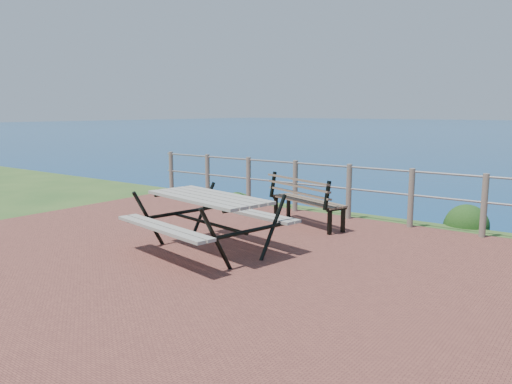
% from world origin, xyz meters
% --- Properties ---
extents(ground, '(10.00, 7.00, 0.12)m').
position_xyz_m(ground, '(0.00, 0.00, 0.00)').
color(ground, brown).
rests_on(ground, ground).
extents(safety_railing, '(9.40, 0.10, 1.00)m').
position_xyz_m(safety_railing, '(0.00, 3.35, 0.57)').
color(safety_railing, '#6B5B4C').
rests_on(safety_railing, ground).
extents(picnic_table, '(2.00, 1.62, 0.80)m').
position_xyz_m(picnic_table, '(-0.59, 0.19, 0.51)').
color(picnic_table, gray).
rests_on(picnic_table, ground).
extents(park_bench, '(1.59, 0.88, 0.88)m').
position_xyz_m(park_bench, '(-0.32, 2.43, 0.58)').
color(park_bench, brown).
rests_on(park_bench, ground).
extents(shrub_lip_west, '(0.73, 0.73, 0.45)m').
position_xyz_m(shrub_lip_west, '(-2.86, 3.60, 0.00)').
color(shrub_lip_west, '#264F1D').
rests_on(shrub_lip_west, ground).
extents(shrub_lip_east, '(0.78, 0.78, 0.52)m').
position_xyz_m(shrub_lip_east, '(1.98, 4.22, 0.00)').
color(shrub_lip_east, '#173C12').
rests_on(shrub_lip_east, ground).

